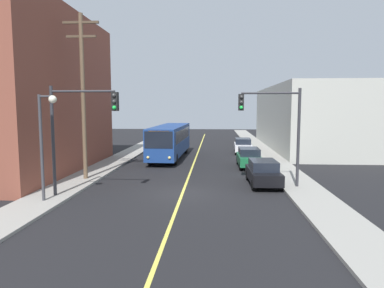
{
  "coord_description": "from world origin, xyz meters",
  "views": [
    {
      "loc": [
        1.86,
        -19.8,
        4.99
      ],
      "look_at": [
        0.0,
        8.44,
        2.0
      ],
      "focal_mm": 32.45,
      "sensor_mm": 36.0,
      "label": 1
    }
  ],
  "objects_px": {
    "street_lamp_left": "(45,132)",
    "traffic_signal_right_corner": "(273,119)",
    "parked_car_white": "(243,145)",
    "city_bus": "(170,140)",
    "parked_car_green": "(249,157)",
    "traffic_signal_left_corner": "(80,120)",
    "utility_pole_near": "(83,90)",
    "parked_car_black": "(263,172)"
  },
  "relations": [
    {
      "from": "street_lamp_left",
      "to": "traffic_signal_right_corner",
      "type": "bearing_deg",
      "value": 18.95
    },
    {
      "from": "street_lamp_left",
      "to": "parked_car_white",
      "type": "bearing_deg",
      "value": 60.58
    },
    {
      "from": "city_bus",
      "to": "parked_car_green",
      "type": "bearing_deg",
      "value": -34.18
    },
    {
      "from": "parked_car_white",
      "to": "traffic_signal_left_corner",
      "type": "xyz_separation_m",
      "value": [
        -10.36,
        -19.8,
        3.46
      ]
    },
    {
      "from": "parked_car_white",
      "to": "traffic_signal_left_corner",
      "type": "relative_size",
      "value": 0.74
    },
    {
      "from": "utility_pole_near",
      "to": "city_bus",
      "type": "bearing_deg",
      "value": 68.03
    },
    {
      "from": "parked_car_green",
      "to": "parked_car_white",
      "type": "bearing_deg",
      "value": 88.59
    },
    {
      "from": "parked_car_white",
      "to": "street_lamp_left",
      "type": "height_order",
      "value": "street_lamp_left"
    },
    {
      "from": "traffic_signal_right_corner",
      "to": "parked_car_green",
      "type": "bearing_deg",
      "value": 95.18
    },
    {
      "from": "traffic_signal_right_corner",
      "to": "street_lamp_left",
      "type": "height_order",
      "value": "traffic_signal_right_corner"
    },
    {
      "from": "city_bus",
      "to": "parked_car_white",
      "type": "relative_size",
      "value": 2.74
    },
    {
      "from": "traffic_signal_right_corner",
      "to": "street_lamp_left",
      "type": "relative_size",
      "value": 1.09
    },
    {
      "from": "utility_pole_near",
      "to": "traffic_signal_right_corner",
      "type": "relative_size",
      "value": 1.83
    },
    {
      "from": "traffic_signal_left_corner",
      "to": "parked_car_green",
      "type": "bearing_deg",
      "value": 46.44
    },
    {
      "from": "parked_car_black",
      "to": "street_lamp_left",
      "type": "xyz_separation_m",
      "value": [
        -11.81,
        -5.04,
        2.9
      ]
    },
    {
      "from": "parked_car_black",
      "to": "utility_pole_near",
      "type": "relative_size",
      "value": 0.4
    },
    {
      "from": "parked_car_black",
      "to": "utility_pole_near",
      "type": "xyz_separation_m",
      "value": [
        -11.94,
        0.64,
        5.32
      ]
    },
    {
      "from": "parked_car_white",
      "to": "street_lamp_left",
      "type": "relative_size",
      "value": 0.81
    },
    {
      "from": "utility_pole_near",
      "to": "traffic_signal_left_corner",
      "type": "distance_m",
      "value": 5.19
    },
    {
      "from": "parked_car_green",
      "to": "traffic_signal_right_corner",
      "type": "xyz_separation_m",
      "value": [
        0.68,
        -7.55,
        3.46
      ]
    },
    {
      "from": "traffic_signal_right_corner",
      "to": "parked_car_white",
      "type": "bearing_deg",
      "value": 91.58
    },
    {
      "from": "parked_car_white",
      "to": "street_lamp_left",
      "type": "xyz_separation_m",
      "value": [
        -11.78,
        -20.88,
        2.9
      ]
    },
    {
      "from": "utility_pole_near",
      "to": "street_lamp_left",
      "type": "xyz_separation_m",
      "value": [
        0.13,
        -5.68,
        -2.42
      ]
    },
    {
      "from": "parked_car_white",
      "to": "traffic_signal_right_corner",
      "type": "xyz_separation_m",
      "value": [
        0.46,
        -16.68,
        3.46
      ]
    },
    {
      "from": "parked_car_white",
      "to": "utility_pole_near",
      "type": "bearing_deg",
      "value": -128.06
    },
    {
      "from": "utility_pole_near",
      "to": "traffic_signal_left_corner",
      "type": "relative_size",
      "value": 1.83
    },
    {
      "from": "parked_car_white",
      "to": "traffic_signal_right_corner",
      "type": "distance_m",
      "value": 17.04
    },
    {
      "from": "parked_car_white",
      "to": "traffic_signal_left_corner",
      "type": "bearing_deg",
      "value": -117.63
    },
    {
      "from": "city_bus",
      "to": "parked_car_white",
      "type": "height_order",
      "value": "city_bus"
    },
    {
      "from": "parked_car_black",
      "to": "traffic_signal_left_corner",
      "type": "height_order",
      "value": "traffic_signal_left_corner"
    },
    {
      "from": "parked_car_green",
      "to": "traffic_signal_left_corner",
      "type": "xyz_separation_m",
      "value": [
        -10.14,
        -10.66,
        3.46
      ]
    },
    {
      "from": "traffic_signal_right_corner",
      "to": "street_lamp_left",
      "type": "distance_m",
      "value": 12.95
    },
    {
      "from": "city_bus",
      "to": "parked_car_green",
      "type": "distance_m",
      "value": 8.82
    },
    {
      "from": "parked_car_white",
      "to": "utility_pole_near",
      "type": "distance_m",
      "value": 20.03
    },
    {
      "from": "city_bus",
      "to": "traffic_signal_right_corner",
      "type": "bearing_deg",
      "value": -57.54
    },
    {
      "from": "parked_car_black",
      "to": "utility_pole_near",
      "type": "bearing_deg",
      "value": 176.95
    },
    {
      "from": "parked_car_black",
      "to": "parked_car_green",
      "type": "relative_size",
      "value": 1.01
    },
    {
      "from": "traffic_signal_right_corner",
      "to": "utility_pole_near",
      "type": "bearing_deg",
      "value": 173.18
    },
    {
      "from": "parked_car_black",
      "to": "parked_car_white",
      "type": "xyz_separation_m",
      "value": [
        -0.04,
        15.84,
        0.0
      ]
    },
    {
      "from": "parked_car_white",
      "to": "traffic_signal_left_corner",
      "type": "distance_m",
      "value": 22.61
    },
    {
      "from": "traffic_signal_right_corner",
      "to": "parked_car_black",
      "type": "bearing_deg",
      "value": 116.7
    },
    {
      "from": "parked_car_black",
      "to": "traffic_signal_right_corner",
      "type": "bearing_deg",
      "value": -63.3
    }
  ]
}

